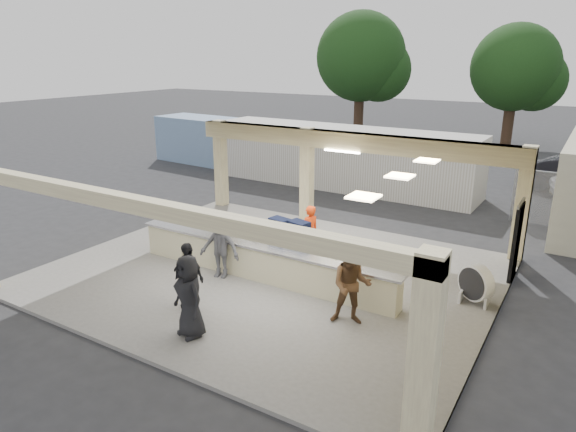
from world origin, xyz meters
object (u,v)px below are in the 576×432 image
Objects in this scene: baggage_counter at (260,262)px; baggage_handler at (309,233)px; luggage_cart at (285,242)px; passenger_b at (188,275)px; passenger_d at (189,296)px; drum_fan at (476,283)px; passenger_a at (351,285)px; container_white at (341,157)px; passenger_c at (219,246)px; container_blue at (231,143)px.

baggage_counter is 1.99m from baggage_handler.
passenger_b is at bearing -98.05° from luggage_cart.
passenger_d is (-0.10, -5.18, 0.09)m from baggage_handler.
luggage_cart is at bearing 5.71° from baggage_handler.
baggage_counter is at bearing 115.18° from passenger_d.
passenger_a is at bearing -100.56° from drum_fan.
drum_fan is 0.54× the size of passenger_d.
container_white is (-3.24, 14.21, 0.36)m from passenger_d.
baggage_counter is 11.32m from container_white.
passenger_c is at bearing -79.67° from container_white.
baggage_counter is 2.38m from passenger_b.
luggage_cart is at bearing -42.41° from container_blue.
passenger_c reaches higher than passenger_b.
container_blue is at bearing 130.02° from passenger_b.
drum_fan is at bearing 25.92° from passenger_a.
baggage_counter is 3.14× the size of luggage_cart.
drum_fan is at bearing 7.50° from passenger_c.
passenger_b is at bearing 151.43° from passenger_d.
container_blue is (-10.45, 15.14, 0.25)m from passenger_d.
baggage_counter is 3.33m from passenger_d.
container_white is at bearing -3.14° from container_blue.
passenger_a is 1.01× the size of passenger_d.
passenger_c is at bearing 110.86° from passenger_b.
container_blue is at bearing 130.31° from baggage_counter.
container_blue is at bearing 177.77° from drum_fan.
luggage_cart is 1.93m from passenger_c.
baggage_counter is 3.33m from passenger_a.
luggage_cart is 1.39× the size of passenger_d.
container_blue reaches higher than passenger_c.
passenger_a is 0.15× the size of container_white.
passenger_b is at bearing -115.63° from drum_fan.
baggage_handler is (-4.91, 0.36, 0.31)m from drum_fan.
container_blue reaches higher than passenger_a.
passenger_a is at bearing -39.85° from container_blue.
passenger_c is at bearing -153.55° from baggage_counter.
passenger_c reaches higher than drum_fan.
luggage_cart is at bearing -71.89° from container_white.
passenger_d reaches higher than baggage_handler.
container_blue is (-15.46, 10.32, 0.64)m from drum_fan.
luggage_cart is 5.26m from drum_fan.
passenger_d is (1.39, -2.78, 0.02)m from passenger_c.
container_blue is (-7.21, 0.93, -0.11)m from container_white.
baggage_counter is at bearing -95.57° from luggage_cart.
container_white is (-2.32, 13.22, 0.45)m from passenger_b.
luggage_cart is 0.94m from baggage_handler.
passenger_c is 11.58m from container_white.
baggage_counter is 4.48× the size of passenger_c.
passenger_a is (2.67, -2.85, 0.10)m from baggage_handler.
container_white is at bearing -134.32° from baggage_handler.
container_blue is at bearing 137.25° from luggage_cart.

